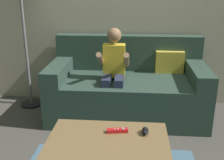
{
  "coord_description": "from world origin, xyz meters",
  "views": [
    {
      "loc": [
        0.13,
        -1.68,
        1.36
      ],
      "look_at": [
        -0.04,
        0.47,
        0.6
      ],
      "focal_mm": 44.8,
      "sensor_mm": 36.0,
      "label": 1
    }
  ],
  "objects_px": {
    "game_remote_red_near_edge": "(117,131)",
    "nunchuk_black": "(145,131)",
    "coffee_table": "(107,153)",
    "couch": "(128,88)",
    "person_seated_on_couch": "(114,70)"
  },
  "relations": [
    {
      "from": "person_seated_on_couch",
      "to": "game_remote_red_near_edge",
      "type": "bearing_deg",
      "value": -84.18
    },
    {
      "from": "couch",
      "to": "nunchuk_black",
      "type": "xyz_separation_m",
      "value": [
        0.14,
        -1.15,
        0.14
      ]
    },
    {
      "from": "coffee_table",
      "to": "game_remote_red_near_edge",
      "type": "relative_size",
      "value": 5.36
    },
    {
      "from": "person_seated_on_couch",
      "to": "game_remote_red_near_edge",
      "type": "distance_m",
      "value": 0.99
    },
    {
      "from": "coffee_table",
      "to": "game_remote_red_near_edge",
      "type": "xyz_separation_m",
      "value": [
        0.06,
        0.13,
        0.08
      ]
    },
    {
      "from": "couch",
      "to": "coffee_table",
      "type": "bearing_deg",
      "value": -94.26
    },
    {
      "from": "coffee_table",
      "to": "nunchuk_black",
      "type": "height_order",
      "value": "nunchuk_black"
    },
    {
      "from": "person_seated_on_couch",
      "to": "game_remote_red_near_edge",
      "type": "relative_size",
      "value": 6.58
    },
    {
      "from": "person_seated_on_couch",
      "to": "nunchuk_black",
      "type": "xyz_separation_m",
      "value": [
        0.28,
        -0.98,
        -0.11
      ]
    },
    {
      "from": "couch",
      "to": "person_seated_on_couch",
      "type": "xyz_separation_m",
      "value": [
        -0.14,
        -0.17,
        0.25
      ]
    },
    {
      "from": "game_remote_red_near_edge",
      "to": "nunchuk_black",
      "type": "relative_size",
      "value": 1.54
    },
    {
      "from": "game_remote_red_near_edge",
      "to": "couch",
      "type": "bearing_deg",
      "value": 87.99
    },
    {
      "from": "coffee_table",
      "to": "nunchuk_black",
      "type": "distance_m",
      "value": 0.29
    },
    {
      "from": "couch",
      "to": "coffee_table",
      "type": "relative_size",
      "value": 2.07
    },
    {
      "from": "couch",
      "to": "nunchuk_black",
      "type": "bearing_deg",
      "value": -82.95
    }
  ]
}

